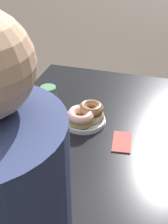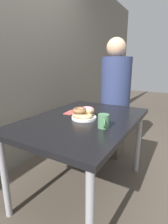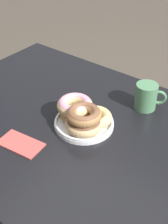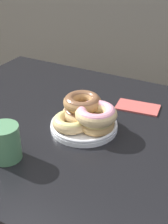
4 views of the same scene
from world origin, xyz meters
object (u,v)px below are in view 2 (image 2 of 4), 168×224
(donut_plate, at_px, (84,114))
(coffee_mug, at_px, (104,121))
(napkin, at_px, (71,112))
(dining_table, at_px, (83,126))
(person_figure, at_px, (115,95))

(donut_plate, bearing_deg, coffee_mug, -116.98)
(coffee_mug, height_order, napkin, coffee_mug)
(coffee_mug, bearing_deg, donut_plate, 63.02)
(dining_table, relative_size, coffee_mug, 11.06)
(donut_plate, relative_size, coffee_mug, 2.15)
(dining_table, bearing_deg, coffee_mug, -118.89)
(dining_table, bearing_deg, napkin, 65.53)
(coffee_mug, distance_m, napkin, 0.50)
(person_figure, bearing_deg, dining_table, -179.85)
(dining_table, distance_m, napkin, 0.22)
(dining_table, relative_size, person_figure, 0.84)
(dining_table, relative_size, napkin, 7.84)
(coffee_mug, bearing_deg, dining_table, 61.11)
(coffee_mug, relative_size, napkin, 0.71)
(dining_table, relative_size, donut_plate, 5.15)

